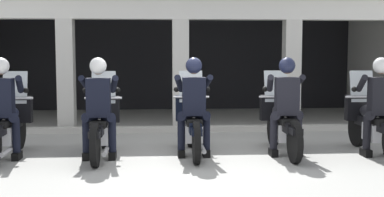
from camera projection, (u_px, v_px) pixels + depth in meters
name	position (u px, v px, depth m)	size (l,w,h in m)	color
ground_plane	(184.00, 129.00, 10.95)	(80.00, 80.00, 0.00)	#999993
station_building	(177.00, 43.00, 13.03)	(10.89, 4.39, 2.96)	black
kerb_strip	(182.00, 129.00, 10.53)	(10.39, 0.24, 0.12)	#B7B5AD
motorcycle_far_left	(8.00, 125.00, 8.04)	(0.62, 2.04, 1.35)	black
police_officer_far_left	(2.00, 100.00, 7.72)	(0.63, 0.61, 1.58)	black
motorcycle_left	(101.00, 125.00, 8.08)	(0.62, 2.04, 1.35)	black
police_officer_left	(99.00, 99.00, 7.76)	(0.63, 0.61, 1.58)	black
motorcycle_center	(193.00, 123.00, 8.28)	(0.62, 2.04, 1.35)	black
police_officer_center	(194.00, 98.00, 7.95)	(0.63, 0.61, 1.58)	black
motorcycle_right	(282.00, 123.00, 8.34)	(0.62, 2.04, 1.35)	black
police_officer_right	(286.00, 98.00, 8.02)	(0.63, 0.61, 1.58)	black
motorcycle_far_right	(371.00, 123.00, 8.32)	(0.62, 2.04, 1.35)	black
police_officer_far_right	(380.00, 98.00, 8.00)	(0.63, 0.61, 1.58)	black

